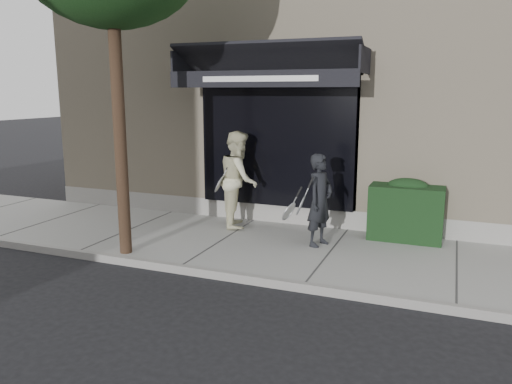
% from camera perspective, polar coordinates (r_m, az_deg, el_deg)
% --- Properties ---
extents(ground, '(80.00, 80.00, 0.00)m').
position_cam_1_polar(ground, '(8.64, 8.44, -7.52)').
color(ground, black).
rests_on(ground, ground).
extents(sidewalk, '(20.00, 3.00, 0.12)m').
position_cam_1_polar(sidewalk, '(8.62, 8.45, -7.15)').
color(sidewalk, '#9F9F99').
rests_on(sidewalk, ground).
extents(curb, '(20.00, 0.10, 0.14)m').
position_cam_1_polar(curb, '(7.21, 5.55, -10.77)').
color(curb, gray).
rests_on(curb, ground).
extents(building_facade, '(14.30, 8.04, 5.64)m').
position_cam_1_polar(building_facade, '(13.06, 13.89, 10.87)').
color(building_facade, beige).
rests_on(building_facade, ground).
extents(hedge, '(1.30, 0.70, 1.14)m').
position_cam_1_polar(hedge, '(9.50, 16.79, -2.03)').
color(hedge, black).
rests_on(hedge, sidewalk).
extents(pedestrian_front, '(0.85, 0.87, 1.62)m').
position_cam_1_polar(pedestrian_front, '(8.74, 7.28, -0.95)').
color(pedestrian_front, black).
rests_on(pedestrian_front, sidewalk).
extents(pedestrian_back, '(1.02, 1.13, 1.91)m').
position_cam_1_polar(pedestrian_back, '(9.92, -1.97, 1.48)').
color(pedestrian_back, beige).
rests_on(pedestrian_back, sidewalk).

